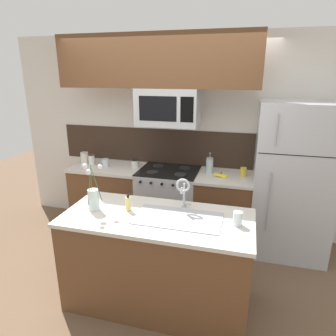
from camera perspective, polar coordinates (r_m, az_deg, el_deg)
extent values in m
plane|color=brown|center=(3.51, -3.88, -19.48)|extent=(10.00, 10.00, 0.00)
cube|color=silver|center=(4.05, 5.67, 5.95)|extent=(5.20, 0.10, 2.60)
cube|color=#332319|center=(4.09, 1.32, 3.98)|extent=(3.31, 0.01, 0.48)
cube|color=brown|center=(4.31, -10.90, -5.63)|extent=(0.94, 0.62, 0.88)
cube|color=beige|center=(4.15, -11.26, 0.15)|extent=(0.97, 0.65, 0.03)
cube|color=brown|center=(3.92, 10.39, -8.01)|extent=(0.67, 0.62, 0.88)
cube|color=beige|center=(3.75, 10.78, -1.73)|extent=(0.70, 0.65, 0.03)
cube|color=#B7BABF|center=(4.02, 0.14, -6.76)|extent=(0.76, 0.62, 0.91)
cube|color=black|center=(3.85, 0.15, -0.51)|extent=(0.76, 0.62, 0.01)
cylinder|color=black|center=(3.78, -3.06, -0.76)|extent=(0.15, 0.15, 0.01)
cylinder|color=black|center=(3.68, 2.34, -1.23)|extent=(0.15, 0.15, 0.01)
cylinder|color=black|center=(4.02, -1.86, 0.43)|extent=(0.15, 0.15, 0.01)
cylinder|color=black|center=(3.94, 3.23, 0.02)|extent=(0.15, 0.15, 0.01)
cylinder|color=black|center=(3.66, -5.31, -2.67)|extent=(0.03, 0.02, 0.03)
cylinder|color=black|center=(3.62, -3.27, -2.87)|extent=(0.03, 0.02, 0.03)
cylinder|color=black|center=(3.58, -1.19, -3.08)|extent=(0.03, 0.02, 0.03)
cylinder|color=black|center=(3.55, 0.93, -3.28)|extent=(0.03, 0.02, 0.03)
cylinder|color=black|center=(3.52, 3.10, -3.49)|extent=(0.03, 0.02, 0.03)
cube|color=#B7BABF|center=(3.66, 0.07, 11.53)|extent=(0.74, 0.40, 0.44)
cube|color=black|center=(3.49, -2.01, 11.21)|extent=(0.45, 0.00, 0.28)
cube|color=black|center=(3.40, 3.62, 11.02)|extent=(0.15, 0.00, 0.28)
cube|color=brown|center=(3.65, -2.21, 19.68)|extent=(2.37, 0.34, 0.60)
cube|color=#B7BABF|center=(3.80, 22.50, -2.27)|extent=(0.87, 0.72, 1.82)
cube|color=black|center=(3.34, 24.00, 2.15)|extent=(0.84, 0.00, 0.01)
cylinder|color=#99999E|center=(3.24, 20.01, 6.82)|extent=(0.01, 0.01, 0.33)
cylinder|color=#99999E|center=(3.47, 18.62, -6.29)|extent=(0.01, 0.01, 0.69)
cylinder|color=silver|center=(4.32, -15.58, 1.77)|extent=(0.11, 0.11, 0.14)
cylinder|color=#B2B2B7|center=(4.30, -15.67, 2.80)|extent=(0.11, 0.11, 0.02)
cylinder|color=silver|center=(4.25, -14.35, 1.49)|extent=(0.09, 0.09, 0.13)
cylinder|color=#4C331E|center=(4.23, -14.42, 2.43)|extent=(0.08, 0.08, 0.01)
cylinder|color=silver|center=(4.12, -11.85, 0.94)|extent=(0.08, 0.08, 0.10)
cylinder|color=#B2B2B7|center=(4.10, -11.90, 1.68)|extent=(0.08, 0.08, 0.01)
cylinder|color=silver|center=(4.02, -6.25, 0.80)|extent=(0.10, 0.10, 0.10)
cylinder|color=black|center=(4.00, -6.28, 1.55)|extent=(0.10, 0.10, 0.01)
ellipsoid|color=yellow|center=(3.68, 9.92, -1.43)|extent=(0.17, 0.10, 0.07)
ellipsoid|color=yellow|center=(3.69, 10.05, -1.36)|extent=(0.17, 0.05, 0.05)
ellipsoid|color=yellow|center=(3.68, 10.11, -1.44)|extent=(0.18, 0.06, 0.05)
ellipsoid|color=yellow|center=(3.69, 10.22, -1.37)|extent=(0.17, 0.10, 0.07)
cylinder|color=brown|center=(3.67, 10.10, -0.97)|extent=(0.02, 0.02, 0.03)
cylinder|color=silver|center=(3.79, 7.92, 0.34)|extent=(0.09, 0.09, 0.18)
cylinder|color=#A3A3AA|center=(3.76, 7.98, 1.80)|extent=(0.08, 0.08, 0.02)
cylinder|color=#A3A3AA|center=(3.75, 8.00, 2.31)|extent=(0.01, 0.01, 0.05)
sphere|color=#A3A3AA|center=(3.75, 8.02, 2.80)|extent=(0.02, 0.02, 0.02)
cylinder|color=gold|center=(3.77, 14.16, -0.71)|extent=(0.08, 0.08, 0.11)
cube|color=brown|center=(2.93, -1.99, -17.40)|extent=(1.66, 0.74, 0.88)
cube|color=beige|center=(2.69, -2.10, -9.46)|extent=(1.69, 0.77, 0.03)
cube|color=#ADAFB5|center=(2.64, 1.91, -9.54)|extent=(0.76, 0.41, 0.01)
cube|color=#ADAFB5|center=(2.72, -1.76, -10.58)|extent=(0.30, 0.31, 0.15)
cube|color=#ADAFB5|center=(2.65, 5.65, -11.47)|extent=(0.30, 0.31, 0.15)
cylinder|color=#B7BABF|center=(2.85, 3.04, -7.26)|extent=(0.04, 0.04, 0.02)
cylinder|color=#B7BABF|center=(2.80, 3.08, -5.03)|extent=(0.02, 0.02, 0.22)
torus|color=#B7BABF|center=(2.71, 2.87, -3.33)|extent=(0.13, 0.02, 0.13)
cylinder|color=#B7BABF|center=(2.67, 2.61, -4.34)|extent=(0.02, 0.02, 0.06)
cube|color=#B7BABF|center=(2.83, 3.74, -6.87)|extent=(0.07, 0.01, 0.01)
cylinder|color=#DBCC75|center=(2.78, -7.59, -6.80)|extent=(0.05, 0.05, 0.13)
cylinder|color=black|center=(2.75, -7.65, -5.34)|extent=(0.02, 0.02, 0.02)
cube|color=black|center=(2.74, -7.36, -5.03)|extent=(0.03, 0.01, 0.01)
cylinder|color=silver|center=(2.58, 13.10, -9.37)|extent=(0.08, 0.08, 0.12)
cylinder|color=silver|center=(2.84, -13.99, -5.89)|extent=(0.10, 0.10, 0.20)
cylinder|color=silver|center=(2.87, -13.90, -7.06)|extent=(0.09, 0.09, 0.06)
cylinder|color=#386B2D|center=(2.80, -14.43, -3.73)|extent=(0.03, 0.02, 0.31)
sphere|color=silver|center=(2.74, -14.94, -0.71)|extent=(0.05, 0.05, 0.05)
cylinder|color=#386B2D|center=(2.77, -14.75, -3.24)|extent=(0.04, 0.05, 0.37)
sphere|color=silver|center=(2.70, -15.60, 0.34)|extent=(0.05, 0.05, 0.05)
cylinder|color=#386B2D|center=(2.80, -13.40, -3.25)|extent=(0.06, 0.06, 0.34)
sphere|color=silver|center=(2.75, -12.86, 0.26)|extent=(0.04, 0.04, 0.04)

